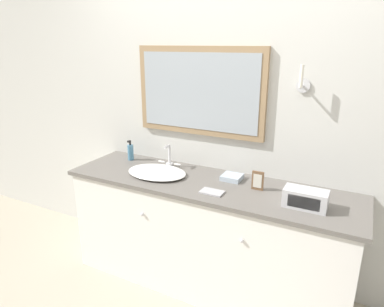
# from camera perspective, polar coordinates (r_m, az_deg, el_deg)

# --- Properties ---
(ground_plane) EXTENTS (14.00, 14.00, 0.00)m
(ground_plane) POSITION_cam_1_polar(r_m,az_deg,el_deg) (2.69, -0.77, -24.19)
(ground_plane) COLOR #B2A893
(wall_back) EXTENTS (8.00, 0.18, 2.55)m
(wall_back) POSITION_cam_1_polar(r_m,az_deg,el_deg) (2.62, 5.58, 6.33)
(wall_back) COLOR silver
(wall_back) RESTS_ON ground_plane
(vanity_counter) EXTENTS (2.13, 0.60, 0.85)m
(vanity_counter) POSITION_cam_1_polar(r_m,az_deg,el_deg) (2.66, 2.41, -13.30)
(vanity_counter) COLOR white
(vanity_counter) RESTS_ON ground_plane
(sink_basin) EXTENTS (0.47, 0.39, 0.19)m
(sink_basin) POSITION_cam_1_polar(r_m,az_deg,el_deg) (2.62, -5.79, -3.01)
(sink_basin) COLOR white
(sink_basin) RESTS_ON vanity_counter
(soap_bottle) EXTENTS (0.05, 0.05, 0.17)m
(soap_bottle) POSITION_cam_1_polar(r_m,az_deg,el_deg) (2.95, -10.20, 0.28)
(soap_bottle) COLOR teal
(soap_bottle) RESTS_ON vanity_counter
(appliance_box) EXTENTS (0.26, 0.13, 0.11)m
(appliance_box) POSITION_cam_1_polar(r_m,az_deg,el_deg) (2.19, 18.38, -7.16)
(appliance_box) COLOR #BCBCC1
(appliance_box) RESTS_ON vanity_counter
(picture_frame) EXTENTS (0.08, 0.01, 0.13)m
(picture_frame) POSITION_cam_1_polar(r_m,az_deg,el_deg) (2.36, 10.89, -4.47)
(picture_frame) COLOR brown
(picture_frame) RESTS_ON vanity_counter
(hand_towel_near_sink) EXTENTS (0.14, 0.14, 0.04)m
(hand_towel_near_sink) POSITION_cam_1_polar(r_m,az_deg,el_deg) (2.52, 6.68, -3.95)
(hand_towel_near_sink) COLOR #A8B7C6
(hand_towel_near_sink) RESTS_ON vanity_counter
(metal_tray) EXTENTS (0.15, 0.10, 0.01)m
(metal_tray) POSITION_cam_1_polar(r_m,az_deg,el_deg) (2.30, 3.36, -6.42)
(metal_tray) COLOR #ADADB2
(metal_tray) RESTS_ON vanity_counter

